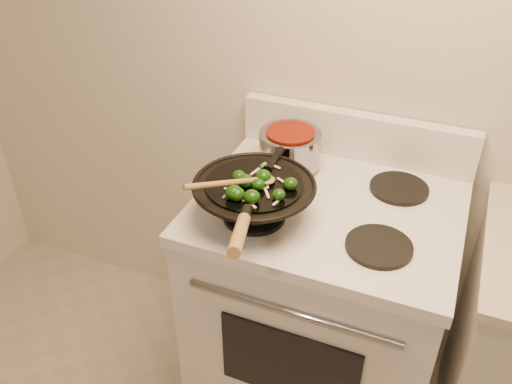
% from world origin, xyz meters
% --- Properties ---
extents(stove, '(0.78, 0.67, 1.08)m').
position_xyz_m(stove, '(-0.05, 1.17, 0.47)').
color(stove, white).
rests_on(stove, ground).
extents(wok, '(0.35, 0.56, 0.21)m').
position_xyz_m(wok, '(-0.23, 1.02, 0.99)').
color(wok, black).
rests_on(wok, stove).
extents(stirfry, '(0.19, 0.22, 0.04)m').
position_xyz_m(stirfry, '(-0.22, 0.98, 1.05)').
color(stirfry, '#113808').
rests_on(stirfry, wok).
extents(wooden_spoon, '(0.18, 0.25, 0.08)m').
position_xyz_m(wooden_spoon, '(-0.25, 0.98, 1.07)').
color(wooden_spoon, olive).
rests_on(wooden_spoon, wok).
extents(saucepan, '(0.20, 0.32, 0.12)m').
position_xyz_m(saucepan, '(-0.23, 1.32, 0.99)').
color(saucepan, gray).
rests_on(saucepan, stove).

